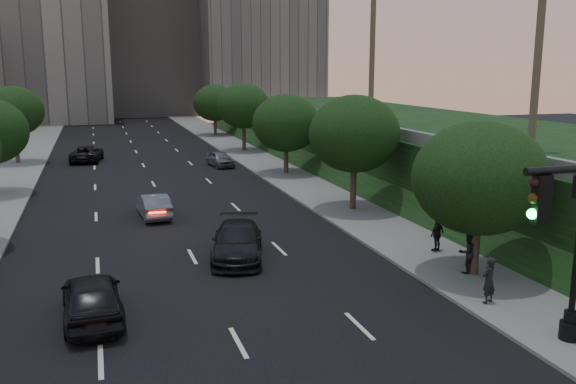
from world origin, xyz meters
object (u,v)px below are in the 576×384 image
object	(u,v)px
street_lamp	(576,260)
pedestrian_b	(468,252)
sedan_far_left	(87,154)
sedan_near_right	(237,242)
pedestrian_a	(489,280)
sedan_mid_left	(154,205)
pedestrian_c	(437,234)
sedan_far_right	(220,159)
sedan_near_left	(92,297)

from	to	relation	value
street_lamp	pedestrian_b	bearing A→B (deg)	84.74
pedestrian_b	sedan_far_left	bearing A→B (deg)	-67.88
sedan_far_left	sedan_near_right	world-z (taller)	sedan_near_right
sedan_near_right	pedestrian_a	size ratio (longest dim) A/B	3.17
sedan_mid_left	pedestrian_c	size ratio (longest dim) A/B	2.69
pedestrian_b	pedestrian_c	distance (m)	3.02
sedan_near_right	pedestrian_b	world-z (taller)	pedestrian_b
sedan_far_left	pedestrian_b	size ratio (longest dim) A/B	3.03
sedan_near_right	sedan_far_right	world-z (taller)	sedan_near_right
pedestrian_c	sedan_near_right	bearing A→B (deg)	-37.67
pedestrian_b	pedestrian_a	bearing A→B (deg)	69.16
sedan_mid_left	sedan_far_left	distance (m)	23.05
street_lamp	sedan_far_left	bearing A→B (deg)	108.26
street_lamp	pedestrian_c	size ratio (longest dim) A/B	3.66
sedan_near_right	pedestrian_b	xyz separation A→B (m)	(8.23, -5.08, 0.25)
sedan_far_left	sedan_near_right	xyz separation A→B (m)	(6.46, -31.49, 0.04)
street_lamp	sedan_near_right	bearing A→B (deg)	124.15
sedan_near_left	pedestrian_c	bearing A→B (deg)	-171.22
sedan_near_left	sedan_far_left	bearing A→B (deg)	-92.07
street_lamp	sedan_mid_left	size ratio (longest dim) A/B	1.36
street_lamp	sedan_near_left	distance (m)	15.16
sedan_far_left	pedestrian_b	bearing A→B (deg)	120.02
street_lamp	sedan_near_right	size ratio (longest dim) A/B	1.07
pedestrian_a	pedestrian_b	world-z (taller)	pedestrian_b
sedan_near_left	pedestrian_a	world-z (taller)	pedestrian_a
sedan_mid_left	pedestrian_a	bearing A→B (deg)	116.64
sedan_near_left	sedan_mid_left	bearing A→B (deg)	-106.06
sedan_far_right	pedestrian_c	size ratio (longest dim) A/B	2.55
sedan_far_left	sedan_near_right	bearing A→B (deg)	109.74
sedan_near_right	street_lamp	bearing A→B (deg)	-40.96
sedan_mid_left	sedan_near_right	xyz separation A→B (m)	(2.78, -8.74, 0.08)
sedan_mid_left	pedestrian_c	bearing A→B (deg)	132.69
sedan_near_left	sedan_near_right	world-z (taller)	sedan_near_left
street_lamp	sedan_mid_left	xyz separation A→B (m)	(-10.43, 20.02, -1.95)
street_lamp	pedestrian_a	xyz separation A→B (m)	(-0.57, 3.25, -1.66)
sedan_near_left	sedan_far_right	world-z (taller)	sedan_near_left
sedan_near_right	pedestrian_c	size ratio (longest dim) A/B	3.40
sedan_far_right	pedestrian_c	xyz separation A→B (m)	(4.37, -27.33, 0.25)
street_lamp	pedestrian_a	world-z (taller)	street_lamp
street_lamp	sedan_far_right	distance (m)	36.74
sedan_mid_left	pedestrian_a	world-z (taller)	pedestrian_a
sedan_mid_left	pedestrian_a	xyz separation A→B (m)	(9.87, -16.77, 0.29)
pedestrian_c	sedan_mid_left	bearing A→B (deg)	-67.56
sedan_near_left	pedestrian_a	bearing A→B (deg)	164.62
pedestrian_a	pedestrian_b	bearing A→B (deg)	-134.93
sedan_near_left	pedestrian_c	world-z (taller)	pedestrian_c
sedan_near_right	pedestrian_b	size ratio (longest dim) A/B	3.06
pedestrian_a	pedestrian_c	bearing A→B (deg)	-128.49
sedan_far_right	pedestrian_c	distance (m)	27.68
sedan_near_left	pedestrian_a	xyz separation A→B (m)	(13.15, -2.96, 0.18)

